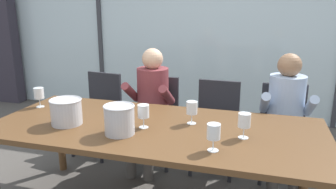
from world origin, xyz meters
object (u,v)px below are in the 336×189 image
(dining_table, at_px, (155,134))
(wine_glass_near_bucket, at_px, (192,109))
(wine_glass_spare_empty, at_px, (214,133))
(ice_bucket_primary, at_px, (119,119))
(wine_glass_by_right_taster, at_px, (143,112))
(chair_left_of_center, at_px, (157,112))
(chair_near_curtain, at_px, (100,107))
(wine_glass_center_pour, at_px, (244,121))
(ice_bucket_secondary, at_px, (66,111))
(person_maroon_top, at_px, (150,100))
(person_pale_blue_shirt, at_px, (286,112))
(wine_glass_by_left_taster, at_px, (39,94))
(chair_right_of_center, at_px, (283,124))
(chair_center, at_px, (216,118))

(dining_table, distance_m, wine_glass_near_bucket, 0.33)
(wine_glass_spare_empty, bearing_deg, ice_bucket_primary, 171.92)
(wine_glass_spare_empty, bearing_deg, wine_glass_by_right_taster, 155.33)
(chair_left_of_center, height_order, wine_glass_spare_empty, wine_glass_spare_empty)
(chair_near_curtain, distance_m, wine_glass_center_pour, 1.94)
(wine_glass_center_pour, bearing_deg, chair_near_curtain, 147.79)
(ice_bucket_secondary, bearing_deg, wine_glass_center_pour, 4.15)
(chair_left_of_center, relative_size, person_maroon_top, 0.73)
(wine_glass_by_right_taster, bearing_deg, chair_left_of_center, 102.99)
(person_maroon_top, relative_size, person_pale_blue_shirt, 1.00)
(chair_left_of_center, relative_size, wine_glass_by_left_taster, 5.08)
(person_maroon_top, bearing_deg, ice_bucket_primary, -81.44)
(chair_left_of_center, height_order, person_maroon_top, person_maroon_top)
(chair_left_of_center, bearing_deg, wine_glass_center_pour, -46.62)
(ice_bucket_secondary, distance_m, wine_glass_near_bucket, 0.94)
(dining_table, relative_size, chair_right_of_center, 2.79)
(wine_glass_by_left_taster, bearing_deg, chair_center, 27.91)
(person_maroon_top, bearing_deg, wine_glass_near_bucket, -48.72)
(person_maroon_top, bearing_deg, wine_glass_by_left_taster, -140.45)
(person_pale_blue_shirt, bearing_deg, chair_near_curtain, 173.17)
(chair_right_of_center, height_order, ice_bucket_primary, ice_bucket_primary)
(chair_right_of_center, relative_size, ice_bucket_secondary, 3.73)
(wine_glass_center_pour, bearing_deg, person_maroon_top, 138.51)
(wine_glass_near_bucket, bearing_deg, wine_glass_by_left_taster, 178.35)
(chair_left_of_center, relative_size, wine_glass_spare_empty, 5.08)
(chair_near_curtain, bearing_deg, wine_glass_near_bucket, -27.12)
(person_maroon_top, xyz_separation_m, wine_glass_center_pour, (0.96, -0.85, 0.18))
(person_pale_blue_shirt, bearing_deg, chair_center, 166.11)
(chair_left_of_center, bearing_deg, chair_near_curtain, 178.21)
(chair_center, bearing_deg, chair_near_curtain, -179.57)
(wine_glass_by_left_taster, distance_m, wine_glass_center_pour, 1.78)
(chair_right_of_center, bearing_deg, wine_glass_spare_empty, -113.77)
(ice_bucket_secondary, relative_size, wine_glass_by_right_taster, 1.36)
(wine_glass_center_pour, bearing_deg, wine_glass_by_right_taster, -179.53)
(ice_bucket_primary, height_order, wine_glass_by_left_taster, ice_bucket_primary)
(chair_left_of_center, xyz_separation_m, ice_bucket_primary, (0.11, -1.16, 0.33))
(wine_glass_near_bucket, bearing_deg, wine_glass_spare_empty, -62.16)
(chair_right_of_center, bearing_deg, ice_bucket_secondary, -148.36)
(wine_glass_by_left_taster, relative_size, wine_glass_center_pour, 1.00)
(ice_bucket_primary, bearing_deg, ice_bucket_secondary, 171.60)
(person_maroon_top, distance_m, wine_glass_center_pour, 1.30)
(chair_left_of_center, xyz_separation_m, chair_right_of_center, (1.27, 0.02, 0.00))
(chair_right_of_center, bearing_deg, person_maroon_top, -175.48)
(wine_glass_near_bucket, xyz_separation_m, wine_glass_by_right_taster, (-0.32, -0.18, 0.00))
(chair_center, bearing_deg, chair_right_of_center, 4.55)
(dining_table, xyz_separation_m, chair_center, (0.34, 0.93, -0.16))
(chair_center, xyz_separation_m, ice_bucket_secondary, (-0.99, -1.08, 0.33))
(wine_glass_center_pour, bearing_deg, wine_glass_near_bucket, 156.13)
(ice_bucket_primary, xyz_separation_m, wine_glass_near_bucket, (0.44, 0.34, 0.01))
(chair_near_curtain, height_order, wine_glass_by_left_taster, wine_glass_by_left_taster)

